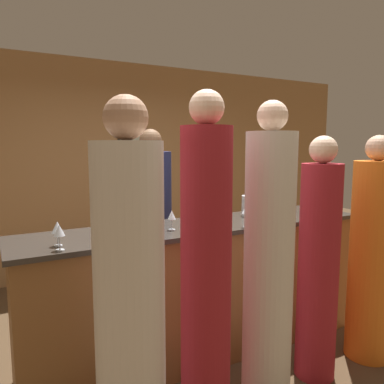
# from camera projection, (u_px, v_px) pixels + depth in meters

# --- Properties ---
(ground_plane) EXTENTS (14.00, 14.00, 0.00)m
(ground_plane) POSITION_uv_depth(u_px,v_px,m) (202.00, 350.00, 3.13)
(ground_plane) COLOR #4C3823
(back_wall) EXTENTS (8.00, 0.08, 2.80)m
(back_wall) POSITION_uv_depth(u_px,v_px,m) (113.00, 168.00, 5.04)
(back_wall) COLOR #A37547
(back_wall) RESTS_ON ground_plane
(bar_counter) EXTENTS (2.90, 0.64, 1.08)m
(bar_counter) POSITION_uv_depth(u_px,v_px,m) (202.00, 288.00, 3.07)
(bar_counter) COLOR brown
(bar_counter) RESTS_ON ground_plane
(bartender) EXTENTS (0.39, 0.39, 1.86)m
(bartender) POSITION_uv_depth(u_px,v_px,m) (152.00, 232.00, 3.68)
(bartender) COLOR #1E234C
(bartender) RESTS_ON ground_plane
(guest_0) EXTENTS (0.29, 0.29, 1.77)m
(guest_0) POSITION_uv_depth(u_px,v_px,m) (318.00, 266.00, 2.71)
(guest_0) COLOR maroon
(guest_0) RESTS_ON ground_plane
(guest_1) EXTENTS (0.35, 0.35, 1.79)m
(guest_1) POSITION_uv_depth(u_px,v_px,m) (372.00, 257.00, 2.96)
(guest_1) COLOR orange
(guest_1) RESTS_ON ground_plane
(guest_2) EXTENTS (0.33, 0.33, 1.99)m
(guest_2) POSITION_uv_depth(u_px,v_px,m) (268.00, 265.00, 2.44)
(guest_2) COLOR silver
(guest_2) RESTS_ON ground_plane
(guest_3) EXTENTS (0.30, 0.30, 2.02)m
(guest_3) POSITION_uv_depth(u_px,v_px,m) (206.00, 274.00, 2.20)
(guest_3) COLOR maroon
(guest_3) RESTS_ON ground_plane
(guest_4) EXTENTS (0.37, 0.37, 1.96)m
(guest_4) POSITION_uv_depth(u_px,v_px,m) (130.00, 297.00, 1.98)
(guest_4) COLOR silver
(guest_4) RESTS_ON ground_plane
(wine_bottle_0) EXTENTS (0.07, 0.07, 0.26)m
(wine_bottle_0) POSITION_uv_depth(u_px,v_px,m) (210.00, 208.00, 3.12)
(wine_bottle_0) COLOR #19381E
(wine_bottle_0) RESTS_ON bar_counter
(ice_bucket) EXTENTS (0.19, 0.19, 0.18)m
(ice_bucket) POSITION_uv_depth(u_px,v_px,m) (252.00, 206.00, 3.35)
(ice_bucket) COLOR silver
(ice_bucket) RESTS_ON bar_counter
(wine_glass_0) EXTENTS (0.08, 0.08, 0.16)m
(wine_glass_0) POSITION_uv_depth(u_px,v_px,m) (112.00, 222.00, 2.49)
(wine_glass_0) COLOR silver
(wine_glass_0) RESTS_ON bar_counter
(wine_glass_1) EXTENTS (0.07, 0.07, 0.16)m
(wine_glass_1) POSITION_uv_depth(u_px,v_px,m) (57.00, 228.00, 2.33)
(wine_glass_1) COLOR silver
(wine_glass_1) RESTS_ON bar_counter
(wine_glass_2) EXTENTS (0.08, 0.08, 0.18)m
(wine_glass_2) POSITION_uv_depth(u_px,v_px,m) (247.00, 210.00, 2.86)
(wine_glass_2) COLOR silver
(wine_glass_2) RESTS_ON bar_counter
(wine_glass_3) EXTENTS (0.07, 0.07, 0.18)m
(wine_glass_3) POSITION_uv_depth(u_px,v_px,m) (98.00, 217.00, 2.55)
(wine_glass_3) COLOR silver
(wine_glass_3) RESTS_ON bar_counter
(wine_glass_4) EXTENTS (0.06, 0.06, 0.16)m
(wine_glass_4) POSITION_uv_depth(u_px,v_px,m) (222.00, 209.00, 3.03)
(wine_glass_4) COLOR silver
(wine_glass_4) RESTS_ON bar_counter
(wine_glass_5) EXTENTS (0.07, 0.07, 0.16)m
(wine_glass_5) POSITION_uv_depth(u_px,v_px,m) (59.00, 231.00, 2.23)
(wine_glass_5) COLOR silver
(wine_glass_5) RESTS_ON bar_counter
(wine_glass_6) EXTENTS (0.06, 0.06, 0.15)m
(wine_glass_6) POSITION_uv_depth(u_px,v_px,m) (172.00, 216.00, 2.77)
(wine_glass_6) COLOR silver
(wine_glass_6) RESTS_ON bar_counter
(wine_glass_7) EXTENTS (0.06, 0.06, 0.17)m
(wine_glass_7) POSITION_uv_depth(u_px,v_px,m) (305.00, 201.00, 3.37)
(wine_glass_7) COLOR silver
(wine_glass_7) RESTS_ON bar_counter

